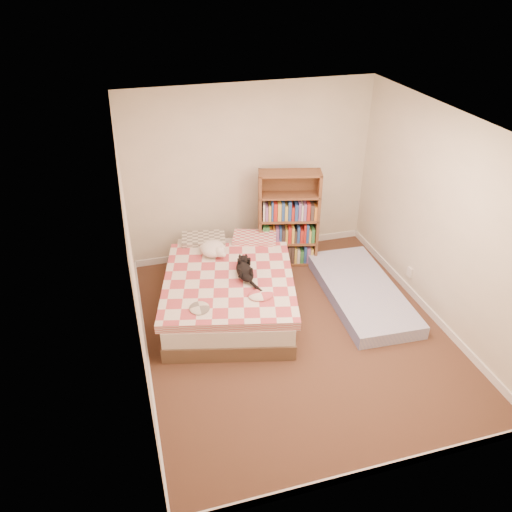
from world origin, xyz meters
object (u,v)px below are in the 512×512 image
object	(u,v)px
black_cat	(244,270)
white_dog	(214,249)
bed	(229,287)
bookshelf	(287,229)
floor_mattress	(361,292)

from	to	relation	value
black_cat	white_dog	size ratio (longest dim) A/B	1.68
bed	black_cat	world-z (taller)	black_cat
bookshelf	black_cat	xyz separation A→B (m)	(-0.88, -0.95, 0.06)
bed	black_cat	distance (m)	0.40
bed	bookshelf	size ratio (longest dim) A/B	1.72
bed	bookshelf	world-z (taller)	bookshelf
bed	floor_mattress	xyz separation A→B (m)	(1.70, -0.34, -0.17)
bed	bookshelf	distance (m)	1.34
floor_mattress	bookshelf	bearing A→B (deg)	122.70
bed	floor_mattress	distance (m)	1.74
bed	bookshelf	bearing A→B (deg)	50.45
bookshelf	white_dog	bearing A→B (deg)	-147.55
bookshelf	floor_mattress	world-z (taller)	bookshelf
white_dog	bookshelf	bearing A→B (deg)	34.61
black_cat	white_dog	world-z (taller)	white_dog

